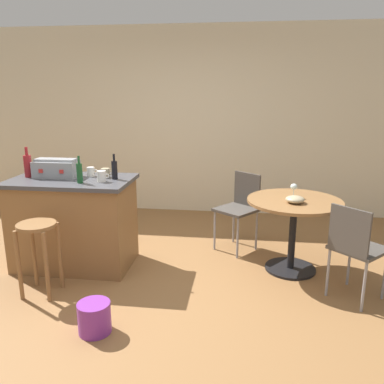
{
  "coord_description": "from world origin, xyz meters",
  "views": [
    {
      "loc": [
        0.77,
        -3.19,
        1.8
      ],
      "look_at": [
        0.28,
        0.54,
        0.83
      ],
      "focal_mm": 36.81,
      "sensor_mm": 36.0,
      "label": 1
    }
  ],
  "objects_px": {
    "folding_chair_near": "(240,205)",
    "cup_0": "(91,172)",
    "plastic_bucket": "(94,318)",
    "serving_bowl": "(295,199)",
    "wooden_stool": "(38,243)",
    "bottle_1": "(80,173)",
    "kitchen_island": "(74,222)",
    "cup_1": "(102,176)",
    "toolbox": "(56,168)",
    "wine_glass": "(294,187)",
    "bottle_2": "(114,169)",
    "bottle_0": "(28,165)",
    "dining_table": "(294,217)",
    "cup_2": "(106,173)",
    "folding_chair_far": "(355,245)"
  },
  "relations": [
    {
      "from": "folding_chair_far",
      "to": "cup_0",
      "type": "bearing_deg",
      "value": 168.14
    },
    {
      "from": "cup_2",
      "to": "serving_bowl",
      "type": "distance_m",
      "value": 1.92
    },
    {
      "from": "toolbox",
      "to": "bottle_1",
      "type": "height_order",
      "value": "bottle_1"
    },
    {
      "from": "cup_1",
      "to": "wine_glass",
      "type": "relative_size",
      "value": 0.86
    },
    {
      "from": "dining_table",
      "to": "cup_0",
      "type": "height_order",
      "value": "cup_0"
    },
    {
      "from": "bottle_2",
      "to": "cup_1",
      "type": "distance_m",
      "value": 0.16
    },
    {
      "from": "folding_chair_far",
      "to": "bottle_2",
      "type": "relative_size",
      "value": 3.41
    },
    {
      "from": "toolbox",
      "to": "serving_bowl",
      "type": "relative_size",
      "value": 2.42
    },
    {
      "from": "wooden_stool",
      "to": "toolbox",
      "type": "xyz_separation_m",
      "value": [
        -0.12,
        0.69,
        0.53
      ]
    },
    {
      "from": "kitchen_island",
      "to": "dining_table",
      "type": "distance_m",
      "value": 2.25
    },
    {
      "from": "cup_1",
      "to": "bottle_0",
      "type": "bearing_deg",
      "value": 172.29
    },
    {
      "from": "wooden_stool",
      "to": "folding_chair_near",
      "type": "height_order",
      "value": "folding_chair_near"
    },
    {
      "from": "bottle_2",
      "to": "cup_2",
      "type": "distance_m",
      "value": 0.15
    },
    {
      "from": "toolbox",
      "to": "bottle_1",
      "type": "relative_size",
      "value": 1.65
    },
    {
      "from": "kitchen_island",
      "to": "bottle_2",
      "type": "height_order",
      "value": "bottle_2"
    },
    {
      "from": "folding_chair_near",
      "to": "toolbox",
      "type": "bearing_deg",
      "value": -161.87
    },
    {
      "from": "wooden_stool",
      "to": "cup_0",
      "type": "relative_size",
      "value": 5.88
    },
    {
      "from": "bottle_1",
      "to": "plastic_bucket",
      "type": "height_order",
      "value": "bottle_1"
    },
    {
      "from": "kitchen_island",
      "to": "dining_table",
      "type": "relative_size",
      "value": 1.32
    },
    {
      "from": "bottle_2",
      "to": "cup_0",
      "type": "relative_size",
      "value": 2.23
    },
    {
      "from": "bottle_1",
      "to": "plastic_bucket",
      "type": "distance_m",
      "value": 1.42
    },
    {
      "from": "folding_chair_near",
      "to": "cup_0",
      "type": "xyz_separation_m",
      "value": [
        -1.55,
        -0.53,
        0.45
      ]
    },
    {
      "from": "plastic_bucket",
      "to": "wine_glass",
      "type": "bearing_deg",
      "value": 41.05
    },
    {
      "from": "wooden_stool",
      "to": "toolbox",
      "type": "bearing_deg",
      "value": 99.78
    },
    {
      "from": "bottle_0",
      "to": "serving_bowl",
      "type": "height_order",
      "value": "bottle_0"
    },
    {
      "from": "cup_1",
      "to": "serving_bowl",
      "type": "bearing_deg",
      "value": 3.91
    },
    {
      "from": "bottle_1",
      "to": "cup_2",
      "type": "height_order",
      "value": "bottle_1"
    },
    {
      "from": "kitchen_island",
      "to": "cup_0",
      "type": "relative_size",
      "value": 10.77
    },
    {
      "from": "kitchen_island",
      "to": "wooden_stool",
      "type": "relative_size",
      "value": 1.83
    },
    {
      "from": "toolbox",
      "to": "kitchen_island",
      "type": "bearing_deg",
      "value": -18.47
    },
    {
      "from": "cup_0",
      "to": "wine_glass",
      "type": "relative_size",
      "value": 0.8
    },
    {
      "from": "kitchen_island",
      "to": "cup_1",
      "type": "distance_m",
      "value": 0.64
    },
    {
      "from": "wine_glass",
      "to": "toolbox",
      "type": "bearing_deg",
      "value": -175.5
    },
    {
      "from": "bottle_0",
      "to": "bottle_1",
      "type": "height_order",
      "value": "bottle_0"
    },
    {
      "from": "folding_chair_far",
      "to": "cup_2",
      "type": "bearing_deg",
      "value": 167.86
    },
    {
      "from": "folding_chair_near",
      "to": "plastic_bucket",
      "type": "distance_m",
      "value": 2.15
    },
    {
      "from": "bottle_0",
      "to": "bottle_1",
      "type": "bearing_deg",
      "value": -16.7
    },
    {
      "from": "bottle_0",
      "to": "cup_1",
      "type": "bearing_deg",
      "value": -7.71
    },
    {
      "from": "wooden_stool",
      "to": "folding_chair_far",
      "type": "height_order",
      "value": "folding_chair_far"
    },
    {
      "from": "bottle_1",
      "to": "wooden_stool",
      "type": "bearing_deg",
      "value": -115.28
    },
    {
      "from": "dining_table",
      "to": "cup_2",
      "type": "bearing_deg",
      "value": -178.72
    },
    {
      "from": "plastic_bucket",
      "to": "serving_bowl",
      "type": "bearing_deg",
      "value": 36.81
    },
    {
      "from": "folding_chair_near",
      "to": "plastic_bucket",
      "type": "xyz_separation_m",
      "value": [
        -1.07,
        -1.82,
        -0.41
      ]
    },
    {
      "from": "bottle_0",
      "to": "cup_2",
      "type": "xyz_separation_m",
      "value": [
        0.79,
        0.09,
        -0.07
      ]
    },
    {
      "from": "toolbox",
      "to": "wine_glass",
      "type": "xyz_separation_m",
      "value": [
        2.41,
        0.19,
        -0.17
      ]
    },
    {
      "from": "wooden_stool",
      "to": "bottle_2",
      "type": "distance_m",
      "value": 1.0
    },
    {
      "from": "kitchen_island",
      "to": "bottle_0",
      "type": "xyz_separation_m",
      "value": [
        -0.46,
        0.03,
        0.58
      ]
    },
    {
      "from": "bottle_1",
      "to": "wine_glass",
      "type": "xyz_separation_m",
      "value": [
        2.07,
        0.41,
        -0.18
      ]
    },
    {
      "from": "folding_chair_near",
      "to": "cup_1",
      "type": "distance_m",
      "value": 1.61
    },
    {
      "from": "dining_table",
      "to": "cup_2",
      "type": "height_order",
      "value": "cup_2"
    }
  ]
}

